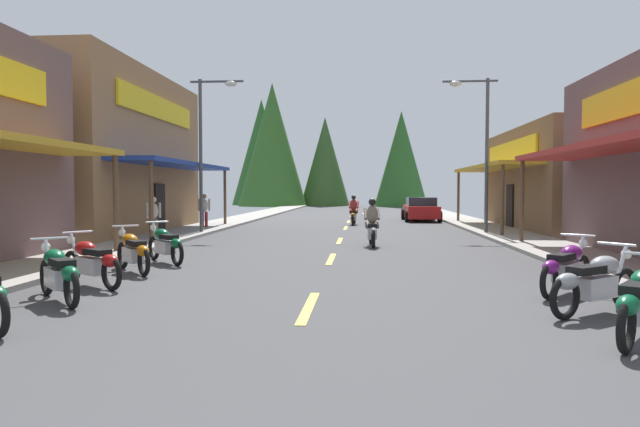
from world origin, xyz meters
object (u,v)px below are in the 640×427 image
Objects in this scene: streetlamp_right at (479,133)px; pedestrian_browsing at (154,216)px; rider_cruising_lead at (372,226)px; parked_car_curbside at (421,209)px; pedestrian_waiting at (204,209)px; motorcycle_parked_right_2 at (595,282)px; motorcycle_parked_left_3 at (133,251)px; rider_cruising_trailing at (354,212)px; motorcycle_parked_left_2 at (92,261)px; motorcycle_parked_right_3 at (566,267)px; streetlamp_left at (209,134)px; motorcycle_parked_left_4 at (165,244)px; motorcycle_parked_left_1 at (59,273)px.

pedestrian_browsing is at bearing -162.25° from streetlamp_right.
parked_car_curbside is (3.11, 15.09, 0.03)m from rider_cruising_lead.
motorcycle_parked_right_2 is at bearing 3.53° from pedestrian_waiting.
motorcycle_parked_left_3 is at bearing 136.86° from rider_cruising_lead.
motorcycle_parked_left_3 is at bearing 168.13° from rider_cruising_trailing.
motorcycle_parked_left_2 is at bearing 159.52° from parked_car_curbside.
pedestrian_browsing reaches higher than rider_cruising_trailing.
motorcycle_parked_left_2 is 0.42× the size of parked_car_curbside.
motorcycle_parked_left_3 is 1.06× the size of pedestrian_browsing.
rider_cruising_trailing reaches higher than motorcycle_parked_right_3.
rider_cruising_lead is (-3.30, 8.17, 0.17)m from motorcycle_parked_right_3.
rider_cruising_trailing reaches higher than parked_car_curbside.
rider_cruising_trailing reaches higher than motorcycle_parked_right_2.
motorcycle_parked_right_3 is (9.95, -12.47, -3.66)m from streetlamp_left.
pedestrian_browsing is at bearing 148.69° from rider_cruising_trailing.
streetlamp_left reaches higher than pedestrian_browsing.
streetlamp_right is 7.40m from rider_cruising_lead.
motorcycle_parked_left_4 is 0.77× the size of rider_cruising_lead.
motorcycle_parked_right_3 is at bearing 3.90° from pedestrian_browsing.
motorcycle_parked_left_1 is (1.36, -13.84, -3.66)m from streetlamp_left.
motorcycle_parked_left_1 is 21.20m from rider_cruising_trailing.
streetlamp_right is 3.84× the size of motorcycle_parked_left_4.
streetlamp_right reaches higher than motorcycle_parked_right_3.
motorcycle_parked_right_3 is 8.70m from motorcycle_parked_left_1.
motorcycle_parked_right_2 is at bearing -55.15° from streetlamp_left.
motorcycle_parked_left_1 is (-8.59, -1.37, 0.00)m from motorcycle_parked_right_3.
motorcycle_parked_left_2 is (-8.62, 1.70, 0.00)m from motorcycle_parked_right_2.
rider_cruising_lead is at bearing -90.71° from motorcycle_parked_left_4.
motorcycle_parked_right_3 is (0.14, 1.60, 0.00)m from motorcycle_parked_right_2.
pedestrian_browsing is at bearing -22.54° from motorcycle_parked_left_3.
motorcycle_parked_left_2 is 9.75m from rider_cruising_lead.
motorcycle_parked_right_3 is (-1.06, -13.03, -3.64)m from streetlamp_right.
streetlamp_left is 14.95m from parked_car_curbside.
streetlamp_left is at bearing 54.71° from rider_cruising_lead.
motorcycle_parked_left_3 is at bearing -83.34° from streetlamp_left.
motorcycle_parked_right_2 is 9.26m from motorcycle_parked_left_3.
pedestrian_waiting reaches higher than pedestrian_browsing.
streetlamp_left is 3.76× the size of motorcycle_parked_left_3.
motorcycle_parked_right_3 is 8.77m from motorcycle_parked_left_2.
rider_cruising_trailing reaches higher than motorcycle_parked_left_3.
rider_cruising_lead is (5.29, 9.54, 0.17)m from motorcycle_parked_left_1.
motorcycle_parked_right_2 is 8.45m from motorcycle_parked_left_1.
motorcycle_parked_left_3 is at bearing -28.66° from pedestrian_browsing.
rider_cruising_lead reaches higher than motorcycle_parked_right_3.
pedestrian_browsing is at bearing -108.20° from streetlamp_left.
motorcycle_parked_right_2 and motorcycle_parked_left_2 have the same top height.
pedestrian_browsing is 6.08m from pedestrian_waiting.
motorcycle_parked_left_3 is 1.03× the size of motorcycle_parked_left_4.
motorcycle_parked_left_4 is (1.38, -8.94, -3.66)m from streetlamp_left.
motorcycle_parked_right_2 is 21.33m from rider_cruising_trailing.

